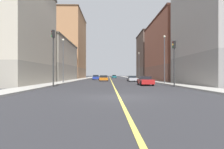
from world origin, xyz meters
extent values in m
plane|color=#2A2A2D|center=(0.00, 0.00, 0.00)|extent=(400.00, 400.00, 0.00)
cube|color=#9E9B93|center=(9.01, 49.00, 0.07)|extent=(2.56, 168.00, 0.15)
cube|color=#9E9B93|center=(-9.01, 49.00, 0.07)|extent=(2.56, 168.00, 0.15)
cube|color=#E5D14C|center=(0.00, 49.00, 0.01)|extent=(0.16, 154.00, 0.01)
cube|color=gray|center=(14.64, 14.09, 2.08)|extent=(8.71, 15.23, 4.17)
cube|color=#9E9993|center=(14.64, 14.09, 10.19)|extent=(8.71, 15.23, 12.04)
cube|color=brown|center=(14.64, 35.26, 1.77)|extent=(8.71, 23.50, 3.54)
cube|color=#93513D|center=(14.64, 35.26, 8.96)|extent=(8.71, 23.50, 10.84)
cube|color=#42241B|center=(14.64, 35.26, 14.58)|extent=(9.01, 23.80, 0.40)
cube|color=brown|center=(14.64, 57.00, 1.95)|extent=(8.71, 15.65, 3.91)
cube|color=brown|center=(14.64, 57.00, 9.70)|extent=(8.71, 15.65, 11.58)
cube|color=#2B221D|center=(14.64, 57.00, 15.69)|extent=(9.01, 15.95, 0.40)
cube|color=#9D9688|center=(-14.64, 15.87, 1.54)|extent=(8.71, 15.63, 3.07)
cube|color=#BCB29E|center=(-14.64, 15.87, 8.90)|extent=(8.71, 15.63, 11.64)
cube|color=#9D9688|center=(-14.64, 36.56, 1.93)|extent=(8.71, 22.84, 3.85)
cube|color=#BCB29E|center=(-14.64, 36.56, 6.60)|extent=(8.71, 22.84, 5.50)
cube|color=#545047|center=(-14.64, 36.56, 9.56)|extent=(9.01, 23.14, 0.40)
cube|color=#8F6B4F|center=(-14.64, 61.51, 1.92)|extent=(8.71, 22.51, 3.84)
cube|color=#A8754C|center=(-14.64, 61.51, 13.60)|extent=(8.71, 22.51, 19.53)
cube|color=#4B3422|center=(-14.64, 61.51, 23.57)|extent=(9.01, 22.81, 0.40)
cylinder|color=#2D2D2D|center=(7.33, 10.91, 2.35)|extent=(0.16, 0.16, 4.69)
cube|color=black|center=(7.33, 10.91, 5.14)|extent=(0.28, 0.32, 0.90)
sphere|color=#320404|center=(7.17, 10.91, 5.41)|extent=(0.20, 0.20, 0.20)
sphere|color=orange|center=(7.17, 10.91, 5.13)|extent=(0.20, 0.20, 0.20)
sphere|color=black|center=(7.17, 10.91, 4.85)|extent=(0.20, 0.20, 0.20)
cylinder|color=#2D2D2D|center=(-7.33, 10.91, 2.97)|extent=(0.16, 0.16, 5.94)
cube|color=black|center=(-7.33, 10.91, 6.39)|extent=(0.28, 0.32, 0.90)
sphere|color=#320404|center=(-7.49, 10.91, 6.66)|extent=(0.20, 0.20, 0.20)
sphere|color=#352204|center=(-7.49, 10.91, 6.38)|extent=(0.20, 0.20, 0.20)
sphere|color=green|center=(-7.49, 10.91, 6.10)|extent=(0.20, 0.20, 0.20)
cylinder|color=#4C4C51|center=(8.33, 18.62, 3.79)|extent=(0.14, 0.14, 7.27)
sphere|color=#EAEACC|center=(8.33, 18.62, 7.57)|extent=(0.36, 0.36, 0.36)
cylinder|color=#4C4C51|center=(-8.33, 20.56, 3.67)|extent=(0.14, 0.14, 7.04)
sphere|color=#EAEACC|center=(-8.33, 20.56, 7.34)|extent=(0.36, 0.36, 0.36)
cylinder|color=#4C4C51|center=(8.33, 45.29, 3.89)|extent=(0.14, 0.14, 7.47)
sphere|color=#EAEACC|center=(8.33, 45.29, 7.77)|extent=(0.36, 0.36, 0.36)
cube|color=#23389E|center=(-4.19, 42.92, 0.54)|extent=(1.95, 4.14, 0.65)
cube|color=black|center=(-4.19, 42.81, 1.11)|extent=(1.65, 2.07, 0.49)
cylinder|color=black|center=(-5.05, 44.15, 0.32)|extent=(0.25, 0.65, 0.64)
cylinder|color=black|center=(-3.43, 44.22, 0.32)|extent=(0.25, 0.65, 0.64)
cylinder|color=black|center=(-4.95, 41.63, 0.32)|extent=(0.25, 0.65, 0.64)
cylinder|color=black|center=(-3.33, 41.70, 0.32)|extent=(0.25, 0.65, 0.64)
cube|color=red|center=(4.45, 14.48, 0.52)|extent=(1.73, 4.48, 0.60)
cube|color=black|center=(4.45, 14.70, 1.03)|extent=(1.51, 1.91, 0.42)
cylinder|color=black|center=(3.68, 15.87, 0.32)|extent=(0.22, 0.64, 0.64)
cylinder|color=black|center=(5.23, 15.87, 0.32)|extent=(0.22, 0.64, 0.64)
cylinder|color=black|center=(3.67, 13.10, 0.32)|extent=(0.22, 0.64, 0.64)
cylinder|color=black|center=(5.21, 13.09, 0.32)|extent=(0.22, 0.64, 0.64)
cube|color=#196670|center=(1.68, 69.03, 0.54)|extent=(1.84, 4.51, 0.65)
cube|color=black|center=(1.68, 69.00, 1.09)|extent=(1.57, 1.92, 0.44)
cylinder|color=black|center=(0.86, 70.39, 0.32)|extent=(0.24, 0.65, 0.64)
cylinder|color=black|center=(2.43, 70.43, 0.32)|extent=(0.24, 0.65, 0.64)
cylinder|color=black|center=(0.93, 67.63, 0.32)|extent=(0.24, 0.65, 0.64)
cylinder|color=black|center=(2.50, 67.66, 0.32)|extent=(0.24, 0.65, 0.64)
cube|color=silver|center=(4.45, 30.04, 0.50)|extent=(1.85, 4.56, 0.55)
cube|color=black|center=(4.44, 30.17, 0.99)|extent=(1.59, 2.11, 0.44)
cylinder|color=black|center=(3.62, 31.42, 0.32)|extent=(0.23, 0.64, 0.64)
cylinder|color=black|center=(5.21, 31.46, 0.32)|extent=(0.23, 0.64, 0.64)
cylinder|color=black|center=(3.68, 28.62, 0.32)|extent=(0.23, 0.64, 0.64)
cylinder|color=black|center=(5.27, 28.66, 0.32)|extent=(0.23, 0.64, 0.64)
cube|color=orange|center=(-1.78, 32.20, 0.51)|extent=(2.03, 4.24, 0.58)
cube|color=black|center=(-1.78, 32.21, 1.05)|extent=(1.73, 1.90, 0.51)
cylinder|color=black|center=(-2.69, 33.47, 0.32)|extent=(0.24, 0.65, 0.64)
cylinder|color=black|center=(-0.96, 33.53, 0.32)|extent=(0.24, 0.65, 0.64)
cylinder|color=black|center=(-2.61, 30.88, 0.32)|extent=(0.24, 0.65, 0.64)
cylinder|color=black|center=(-0.87, 30.94, 0.32)|extent=(0.24, 0.65, 0.64)
camera|label=1|loc=(-0.71, -13.20, 1.50)|focal=31.99mm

